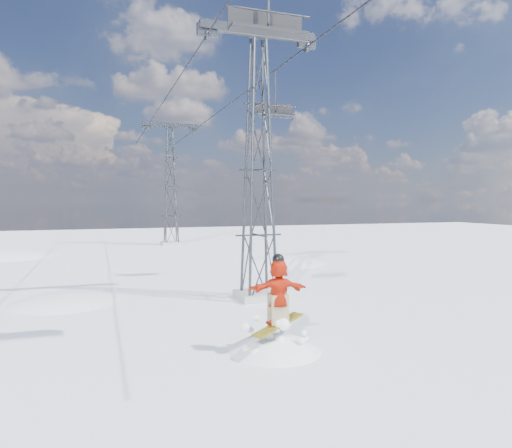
% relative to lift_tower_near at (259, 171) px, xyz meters
% --- Properties ---
extents(ground, '(120.00, 120.00, 0.00)m').
position_rel_lift_tower_near_xyz_m(ground, '(-0.80, -8.00, -5.47)').
color(ground, white).
rests_on(ground, ground).
extents(snow_terrain, '(39.00, 37.00, 22.00)m').
position_rel_lift_tower_near_xyz_m(snow_terrain, '(-5.57, 13.24, -15.06)').
color(snow_terrain, white).
rests_on(snow_terrain, ground).
extents(lift_tower_near, '(5.20, 1.80, 11.43)m').
position_rel_lift_tower_near_xyz_m(lift_tower_near, '(0.00, 0.00, 0.00)').
color(lift_tower_near, '#999999').
rests_on(lift_tower_near, ground).
extents(lift_tower_far, '(5.20, 1.80, 11.43)m').
position_rel_lift_tower_near_xyz_m(lift_tower_far, '(0.00, 25.00, 0.00)').
color(lift_tower_far, '#999999').
rests_on(lift_tower_far, ground).
extents(haul_cables, '(4.46, 51.00, 0.06)m').
position_rel_lift_tower_near_xyz_m(haul_cables, '(0.00, 11.50, 5.38)').
color(haul_cables, black).
rests_on(haul_cables, ground).
extents(snowboarder_jump, '(4.40, 4.40, 6.73)m').
position_rel_lift_tower_near_xyz_m(snowboarder_jump, '(-1.81, -6.52, -7.09)').
color(snowboarder_jump, white).
rests_on(snowboarder_jump, ground).
extents(lift_chair_near, '(2.06, 0.59, 2.55)m').
position_rel_lift_tower_near_xyz_m(lift_chair_near, '(-2.20, -6.97, 3.34)').
color(lift_chair_near, black).
rests_on(lift_chair_near, ground).
extents(lift_chair_mid, '(2.01, 0.58, 2.49)m').
position_rel_lift_tower_near_xyz_m(lift_chair_mid, '(2.20, 3.76, 3.39)').
color(lift_chair_mid, black).
rests_on(lift_chair_mid, ground).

